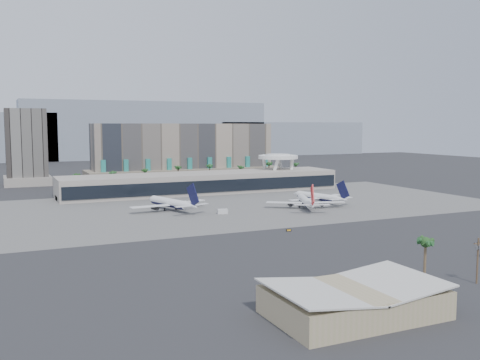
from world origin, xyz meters
name	(u,v)px	position (x,y,z in m)	size (l,w,h in m)	color
ground	(295,222)	(0.00, 0.00, 0.00)	(900.00, 900.00, 0.00)	#232326
apron_pad	(241,205)	(0.00, 55.00, 0.03)	(260.00, 130.00, 0.06)	#5B5B59
mountain_ridge	(122,134)	(27.88, 470.00, 29.89)	(680.00, 60.00, 70.00)	gray
hotel	(185,159)	(10.00, 174.41, 16.81)	(140.00, 30.00, 42.00)	#A08F7C
office_tower	(26,151)	(-95.00, 200.00, 22.94)	(30.00, 30.00, 52.00)	black
terminal	(203,182)	(0.00, 109.84, 6.52)	(170.00, 32.50, 14.50)	#A79E93
saucer_structure	(278,159)	(55.00, 116.00, 18.45)	(26.00, 26.00, 21.89)	white
palm_row	(194,171)	(7.00, 145.00, 10.50)	(157.80, 2.80, 13.10)	brown
hangar_left	(354,301)	(-45.00, -102.00, 3.20)	(36.65, 22.60, 7.55)	tan
utility_pole	(478,257)	(-2.00, -96.09, 7.14)	(3.20, 0.85, 12.00)	#4C3826
airliner_left	(171,203)	(-38.27, 51.22, 3.72)	(40.20, 41.66, 14.75)	white
airliner_centre	(306,201)	(24.01, 30.03, 3.51)	(37.05, 38.22, 13.93)	white
airliner_right	(319,197)	(39.57, 42.94, 3.36)	(36.43, 37.78, 13.33)	white
service_vehicle_a	(222,211)	(-19.63, 32.12, 1.14)	(4.68, 2.29, 2.29)	silver
service_vehicle_b	(307,201)	(34.56, 45.84, 0.92)	(3.58, 2.04, 1.84)	white
taxiway_sign	(289,230)	(-12.14, -16.25, 0.45)	(2.02, 0.76, 0.91)	black
near_palm_a	(425,248)	(-11.92, -87.92, 8.76)	(6.00, 6.00, 11.58)	brown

